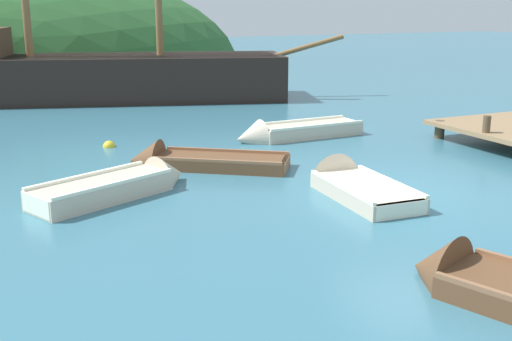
{
  "coord_description": "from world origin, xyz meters",
  "views": [
    {
      "loc": [
        -8.15,
        -10.06,
        3.8
      ],
      "look_at": [
        -2.54,
        2.01,
        0.29
      ],
      "focal_mm": 44.52,
      "sensor_mm": 36.0,
      "label": 1
    }
  ],
  "objects_px": {
    "rowboat_center": "(291,134)",
    "rowboat_portside": "(193,163)",
    "sailing_ship": "(88,84)",
    "rowboat_far": "(499,291)",
    "rowboat_outer_left": "(122,188)",
    "buoy_yellow": "(109,147)",
    "buoy_orange": "(312,124)",
    "rowboat_outer_right": "(351,187)"
  },
  "relations": [
    {
      "from": "rowboat_center",
      "to": "rowboat_outer_right",
      "type": "bearing_deg",
      "value": 72.93
    },
    {
      "from": "rowboat_center",
      "to": "rowboat_far",
      "type": "bearing_deg",
      "value": 74.99
    },
    {
      "from": "rowboat_far",
      "to": "rowboat_outer_right",
      "type": "bearing_deg",
      "value": -31.68
    },
    {
      "from": "sailing_ship",
      "to": "rowboat_far",
      "type": "bearing_deg",
      "value": -68.43
    },
    {
      "from": "sailing_ship",
      "to": "buoy_yellow",
      "type": "height_order",
      "value": "sailing_ship"
    },
    {
      "from": "sailing_ship",
      "to": "rowboat_outer_left",
      "type": "relative_size",
      "value": 4.86
    },
    {
      "from": "rowboat_portside",
      "to": "buoy_yellow",
      "type": "bearing_deg",
      "value": -30.2
    },
    {
      "from": "rowboat_center",
      "to": "buoy_orange",
      "type": "relative_size",
      "value": 11.71
    },
    {
      "from": "rowboat_outer_left",
      "to": "buoy_orange",
      "type": "distance_m",
      "value": 9.17
    },
    {
      "from": "buoy_yellow",
      "to": "rowboat_outer_right",
      "type": "bearing_deg",
      "value": -60.37
    },
    {
      "from": "rowboat_far",
      "to": "buoy_yellow",
      "type": "height_order",
      "value": "rowboat_far"
    },
    {
      "from": "rowboat_center",
      "to": "buoy_yellow",
      "type": "relative_size",
      "value": 11.58
    },
    {
      "from": "sailing_ship",
      "to": "buoy_orange",
      "type": "height_order",
      "value": "sailing_ship"
    },
    {
      "from": "rowboat_far",
      "to": "rowboat_outer_right",
      "type": "distance_m",
      "value": 5.08
    },
    {
      "from": "rowboat_portside",
      "to": "rowboat_outer_left",
      "type": "bearing_deg",
      "value": 72.36
    },
    {
      "from": "rowboat_center",
      "to": "rowboat_far",
      "type": "xyz_separation_m",
      "value": [
        -2.35,
        -10.31,
        -0.03
      ]
    },
    {
      "from": "rowboat_outer_right",
      "to": "buoy_orange",
      "type": "height_order",
      "value": "rowboat_outer_right"
    },
    {
      "from": "rowboat_portside",
      "to": "rowboat_far",
      "type": "height_order",
      "value": "rowboat_far"
    },
    {
      "from": "buoy_orange",
      "to": "rowboat_portside",
      "type": "bearing_deg",
      "value": -145.67
    },
    {
      "from": "rowboat_outer_left",
      "to": "rowboat_far",
      "type": "bearing_deg",
      "value": -86.86
    },
    {
      "from": "rowboat_far",
      "to": "rowboat_outer_left",
      "type": "relative_size",
      "value": 0.89
    },
    {
      "from": "sailing_ship",
      "to": "rowboat_outer_right",
      "type": "distance_m",
      "value": 15.6
    },
    {
      "from": "buoy_yellow",
      "to": "rowboat_far",
      "type": "bearing_deg",
      "value": -76.64
    },
    {
      "from": "rowboat_portside",
      "to": "rowboat_outer_left",
      "type": "relative_size",
      "value": 1.04
    },
    {
      "from": "rowboat_center",
      "to": "buoy_orange",
      "type": "bearing_deg",
      "value": -136.34
    },
    {
      "from": "rowboat_outer_left",
      "to": "buoy_orange",
      "type": "xyz_separation_m",
      "value": [
        7.51,
        5.26,
        -0.15
      ]
    },
    {
      "from": "rowboat_portside",
      "to": "buoy_orange",
      "type": "relative_size",
      "value": 11.3
    },
    {
      "from": "rowboat_outer_right",
      "to": "rowboat_far",
      "type": "bearing_deg",
      "value": 172.72
    },
    {
      "from": "sailing_ship",
      "to": "rowboat_portside",
      "type": "bearing_deg",
      "value": -71.76
    },
    {
      "from": "rowboat_center",
      "to": "rowboat_portside",
      "type": "xyz_separation_m",
      "value": [
        -3.7,
        -1.93,
        -0.05
      ]
    },
    {
      "from": "buoy_orange",
      "to": "buoy_yellow",
      "type": "xyz_separation_m",
      "value": [
        -6.78,
        -0.67,
        0.0
      ]
    },
    {
      "from": "rowboat_center",
      "to": "buoy_yellow",
      "type": "height_order",
      "value": "rowboat_center"
    },
    {
      "from": "rowboat_far",
      "to": "sailing_ship",
      "type": "bearing_deg",
      "value": -16.64
    },
    {
      "from": "rowboat_far",
      "to": "buoy_orange",
      "type": "distance_m",
      "value": 12.75
    },
    {
      "from": "rowboat_outer_right",
      "to": "buoy_orange",
      "type": "xyz_separation_m",
      "value": [
        3.14,
        7.08,
        -0.1
      ]
    },
    {
      "from": "sailing_ship",
      "to": "rowboat_far",
      "type": "relative_size",
      "value": 5.44
    },
    {
      "from": "rowboat_portside",
      "to": "buoy_yellow",
      "type": "relative_size",
      "value": 11.16
    },
    {
      "from": "rowboat_portside",
      "to": "rowboat_far",
      "type": "distance_m",
      "value": 8.48
    },
    {
      "from": "rowboat_far",
      "to": "buoy_orange",
      "type": "xyz_separation_m",
      "value": [
        4.08,
        12.08,
        -0.1
      ]
    },
    {
      "from": "rowboat_outer_right",
      "to": "buoy_orange",
      "type": "relative_size",
      "value": 9.55
    },
    {
      "from": "rowboat_far",
      "to": "rowboat_outer_left",
      "type": "bearing_deg",
      "value": 5.71
    },
    {
      "from": "rowboat_outer_right",
      "to": "buoy_yellow",
      "type": "distance_m",
      "value": 7.37
    }
  ]
}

